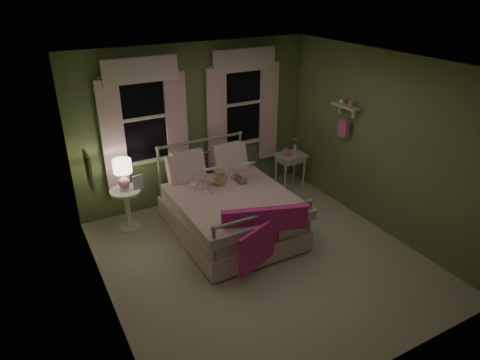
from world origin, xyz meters
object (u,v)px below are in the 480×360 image
teddy_bear (220,177)px  nightstand_right (290,159)px  child_right (232,163)px  nightstand_left (127,204)px  table_lamp (123,171)px  child_left (198,166)px  bed (229,209)px

teddy_bear → nightstand_right: size_ratio=0.50×
child_right → nightstand_left: (-1.57, 0.39, -0.49)m
table_lamp → child_left: bearing=-21.1°
table_lamp → child_right: bearing=-14.0°
bed → nightstand_left: 1.52m
bed → child_right: (0.28, 0.42, 0.52)m
bed → teddy_bear: (0.00, 0.26, 0.41)m
bed → child_left: (-0.28, 0.42, 0.58)m
bed → table_lamp: bearing=147.8°
child_left → nightstand_left: (-1.01, 0.39, -0.54)m
child_left → table_lamp: child_left is taller
child_left → table_lamp: (-1.01, 0.39, -0.01)m
child_left → teddy_bear: 0.36m
bed → teddy_bear: size_ratio=6.31×
bed → nightstand_right: bearing=25.6°
bed → teddy_bear: 0.49m
bed → nightstand_right: (1.64, 0.79, 0.17)m
child_left → teddy_bear: child_left is taller
bed → child_right: child_right is taller
child_left → child_right: 0.56m
child_right → nightstand_left: 1.69m
child_right → teddy_bear: size_ratio=2.10×
teddy_bear → nightstand_left: 1.45m
child_right → table_lamp: child_right is taller
teddy_bear → table_lamp: bearing=157.0°
child_right → nightstand_left: child_right is taller
nightstand_right → nightstand_left: bearing=179.5°
child_right → nightstand_right: 1.46m
child_left → teddy_bear: (0.28, -0.16, -0.17)m
child_right → teddy_bear: child_right is taller
child_right → table_lamp: (-1.57, 0.39, 0.05)m
child_left → child_right: bearing=178.6°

